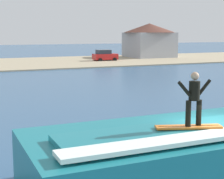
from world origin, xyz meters
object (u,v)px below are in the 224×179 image
Objects in this scene: surfer at (194,96)px; house_gabled_white at (149,39)px; surfboard at (189,127)px; wave_crest at (185,152)px; car_far_shore at (105,56)px.

surfer is 0.17× the size of house_gabled_white.
house_gabled_white reaches higher than surfer.
house_gabled_white reaches higher than surfboard.
surfer is at bearing -104.27° from wave_crest.
car_far_shore is at bearing 70.57° from surfer.
house_gabled_white is at bearing 61.84° from surfer.
surfboard is at bearing -117.30° from wave_crest.
car_far_shore is 0.41× the size of house_gabled_white.
surfer is 47.68m from car_far_shore.
surfer is at bearing -12.11° from surfboard.
house_gabled_white is (26.39, 48.99, 2.52)m from wave_crest.
wave_crest is 6.25× the size of surfer.
car_far_shore reaches higher than wave_crest.
wave_crest is 55.70m from house_gabled_white.
car_far_shore is at bearing 70.39° from surfboard.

